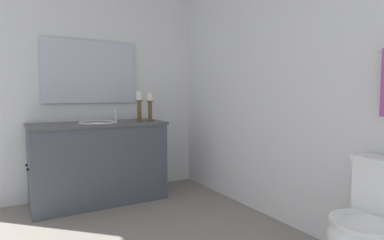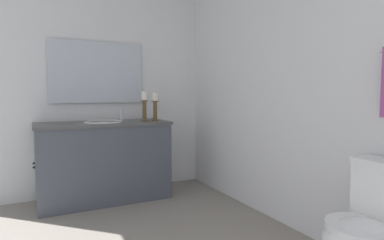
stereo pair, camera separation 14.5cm
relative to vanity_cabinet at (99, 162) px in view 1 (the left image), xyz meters
The scene contains 8 objects.
wall_back 1.98m from the vanity_cabinet, 45.18° to the left, with size 3.20×0.04×2.45m, color white.
wall_left 0.87m from the vanity_cabinet, behind, with size 0.04×2.62×2.45m, color white.
vanity_cabinet is the anchor object (origin of this frame).
sink_basin 0.38m from the vanity_cabinet, 90.00° to the left, with size 0.40×0.40×0.24m.
mirror 1.00m from the vanity_cabinet, behind, with size 0.02×1.02×0.68m, color silver.
candle_holder_tall 0.81m from the vanity_cabinet, 85.15° to the left, with size 0.09×0.09×0.31m.
candle_holder_short 0.74m from the vanity_cabinet, 86.36° to the left, with size 0.09×0.09×0.33m.
toilet 2.53m from the vanity_cabinet, 23.25° to the left, with size 0.39×0.54×0.75m.
Camera 1 is at (2.08, -0.78, 1.13)m, focal length 29.85 mm.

